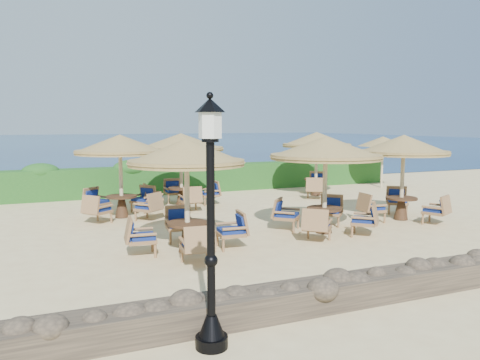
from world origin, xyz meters
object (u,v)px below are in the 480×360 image
extra_parasol (383,141)px  cafe_set_3 (120,161)px  cafe_set_4 (181,155)px  cafe_set_1 (325,165)px  cafe_set_2 (403,159)px  cafe_set_0 (187,175)px  lamp_post (211,234)px  cafe_set_5 (317,147)px

extra_parasol → cafe_set_3: bearing=-168.3°
extra_parasol → cafe_set_4: (-10.09, -1.39, -0.28)m
cafe_set_3 → cafe_set_4: bearing=27.1°
cafe_set_1 → cafe_set_2: 3.27m
cafe_set_0 → cafe_set_2: bearing=8.2°
cafe_set_0 → cafe_set_3: (-0.82, 4.74, 0.03)m
cafe_set_2 → cafe_set_1: bearing=-169.1°
lamp_post → cafe_set_0: bearing=77.7°
extra_parasol → cafe_set_1: cafe_set_1 is taller
cafe_set_1 → cafe_set_5: bearing=60.3°
cafe_set_0 → cafe_set_4: bearing=75.9°
cafe_set_1 → cafe_set_4: (-2.52, 5.50, 0.01)m
lamp_post → cafe_set_0: size_ratio=1.16×
cafe_set_5 → lamp_post: bearing=-127.3°
cafe_set_0 → cafe_set_1: size_ratio=0.94×
cafe_set_2 → cafe_set_4: 7.53m
cafe_set_0 → cafe_set_1: 4.03m
cafe_set_2 → cafe_set_0: bearing=-171.8°
cafe_set_2 → cafe_set_4: bearing=139.6°
cafe_set_4 → cafe_set_1: bearing=-65.4°
cafe_set_1 → cafe_set_5: same height
cafe_set_1 → cafe_set_2: size_ratio=1.09×
extra_parasol → cafe_set_5: bearing=-167.7°
cafe_set_0 → cafe_set_5: 9.80m
cafe_set_2 → cafe_set_3: 8.85m
cafe_set_0 → cafe_set_3: bearing=99.8°
cafe_set_0 → cafe_set_4: (1.49, 5.92, 0.09)m
lamp_post → cafe_set_2: 10.05m
extra_parasol → cafe_set_2: cafe_set_2 is taller
cafe_set_1 → cafe_set_3: 6.47m
extra_parasol → lamp_post: bearing=-136.4°
extra_parasol → cafe_set_3: size_ratio=0.85×
cafe_set_1 → cafe_set_2: bearing=10.9°
extra_parasol → cafe_set_4: size_ratio=0.78×
cafe_set_1 → cafe_set_3: bearing=138.1°
cafe_set_0 → cafe_set_3: 4.81m
cafe_set_5 → cafe_set_2: bearing=-92.1°
cafe_set_2 → cafe_set_5: 5.36m
cafe_set_5 → cafe_set_3: bearing=-168.6°
extra_parasol → cafe_set_0: bearing=-147.7°
cafe_set_3 → cafe_set_5: 8.40m
extra_parasol → cafe_set_1: size_ratio=0.79×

